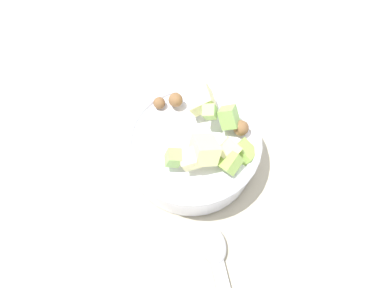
# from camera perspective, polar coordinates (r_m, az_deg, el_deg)

# --- Properties ---
(ground_plane) EXTENTS (2.40, 2.40, 0.00)m
(ground_plane) POSITION_cam_1_polar(r_m,az_deg,el_deg) (0.63, -0.62, -3.49)
(ground_plane) COLOR silver
(placemat) EXTENTS (0.50, 0.32, 0.01)m
(placemat) POSITION_cam_1_polar(r_m,az_deg,el_deg) (0.63, -0.63, -3.37)
(placemat) COLOR #BCB299
(placemat) RESTS_ON ground_plane
(salad_bowl) EXTENTS (0.21, 0.21, 0.12)m
(salad_bowl) POSITION_cam_1_polar(r_m,az_deg,el_deg) (0.60, 0.14, -0.42)
(salad_bowl) COLOR white
(salad_bowl) RESTS_ON placemat
(serving_spoon) EXTENTS (0.22, 0.12, 0.01)m
(serving_spoon) POSITION_cam_1_polar(r_m,az_deg,el_deg) (0.57, 4.34, -19.04)
(serving_spoon) COLOR #B7B7BC
(serving_spoon) RESTS_ON placemat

